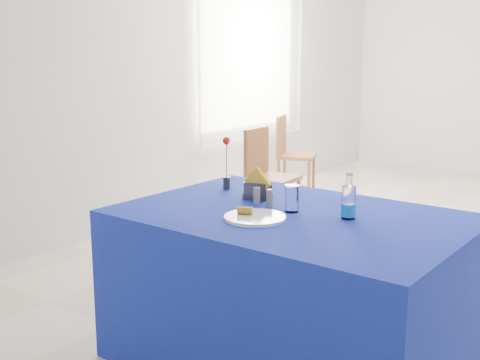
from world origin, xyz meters
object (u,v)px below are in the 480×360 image
blue_table (291,289)px  plate (255,218)px  chair_win_b (290,149)px  water_bottle (348,203)px  chair_win_a (266,170)px

blue_table → plate: bearing=-111.5°
plate → chair_win_b: (-1.95, 3.29, -0.27)m
plate → water_bottle: 0.43m
plate → blue_table: size_ratio=0.18×
plate → blue_table: plate is taller
water_bottle → chair_win_b: (-2.28, 3.02, -0.34)m
chair_win_a → chair_win_b: size_ratio=1.01×
plate → blue_table: (0.08, 0.19, -0.39)m
plate → blue_table: 0.44m
chair_win_a → blue_table: bearing=-148.2°
plate → water_bottle: bearing=39.5°
plate → chair_win_a: chair_win_a is taller
blue_table → water_bottle: bearing=17.4°
blue_table → chair_win_b: chair_win_b is taller
plate → chair_win_b: chair_win_b is taller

